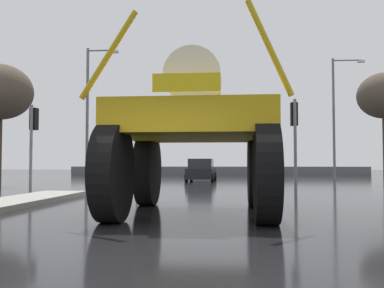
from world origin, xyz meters
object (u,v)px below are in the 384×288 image
object	(u,v)px
traffic_signal_near_right	(294,126)
streetlight_far_right	(336,112)
oversize_sprayer	(196,134)
sedan_ahead	(201,171)
streetlight_far_left	(90,108)
bare_tree_left	(0,93)
traffic_signal_far_left	(138,145)
traffic_signal_near_left	(33,130)

from	to	relation	value
traffic_signal_near_right	streetlight_far_right	size ratio (longest dim) A/B	0.40
oversize_sprayer	sedan_ahead	bearing A→B (deg)	3.78
streetlight_far_left	streetlight_far_right	bearing A→B (deg)	18.13
sedan_ahead	bare_tree_left	size ratio (longest dim) A/B	0.63
sedan_ahead	traffic_signal_far_left	xyz separation A→B (m)	(-4.75, 1.58, 1.82)
traffic_signal_near_right	traffic_signal_near_left	bearing A→B (deg)	179.99
traffic_signal_far_left	streetlight_far_right	distance (m)	14.59
traffic_signal_near_right	sedan_ahead	bearing A→B (deg)	107.59
streetlight_far_right	traffic_signal_far_left	bearing A→B (deg)	-176.12
sedan_ahead	bare_tree_left	distance (m)	13.41
sedan_ahead	traffic_signal_near_left	xyz separation A→B (m)	(-5.52, -13.58, 1.78)
sedan_ahead	traffic_signal_near_right	distance (m)	14.37
traffic_signal_far_left	streetlight_far_right	xyz separation A→B (m)	(14.36, 0.97, 2.40)
sedan_ahead	streetlight_far_left	xyz separation A→B (m)	(-6.88, -2.85, 4.02)
sedan_ahead	bare_tree_left	xyz separation A→B (m)	(-10.40, -7.27, 4.31)
oversize_sprayer	sedan_ahead	size ratio (longest dim) A/B	1.38
oversize_sprayer	streetlight_far_right	size ratio (longest dim) A/B	0.65
traffic_signal_near_right	streetlight_far_left	bearing A→B (deg)	136.18
oversize_sprayer	sedan_ahead	xyz separation A→B (m)	(-1.16, 19.04, -1.21)
oversize_sprayer	traffic_signal_near_left	bearing A→B (deg)	51.05
oversize_sprayer	streetlight_far_right	distance (m)	23.38
sedan_ahead	traffic_signal_far_left	world-z (taller)	traffic_signal_far_left
oversize_sprayer	traffic_signal_near_right	world-z (taller)	oversize_sprayer
traffic_signal_far_left	streetlight_far_right	bearing A→B (deg)	3.88
oversize_sprayer	traffic_signal_near_right	size ratio (longest dim) A/B	1.63
sedan_ahead	bare_tree_left	world-z (taller)	bare_tree_left
traffic_signal_near_left	bare_tree_left	size ratio (longest dim) A/B	0.52
oversize_sprayer	bare_tree_left	distance (m)	16.79
traffic_signal_near_right	bare_tree_left	xyz separation A→B (m)	(-14.71, 6.31, 2.46)
oversize_sprayer	streetlight_far_right	bearing A→B (deg)	-21.08
oversize_sprayer	traffic_signal_near_right	xyz separation A→B (m)	(3.14, 5.45, 0.64)
traffic_signal_near_right	streetlight_far_right	xyz separation A→B (m)	(5.30, 16.14, 2.36)
traffic_signal_far_left	streetlight_far_left	distance (m)	5.39
oversize_sprayer	streetlight_far_left	xyz separation A→B (m)	(-8.05, 16.19, 2.82)
streetlight_far_right	bare_tree_left	xyz separation A→B (m)	(-20.01, -9.83, 0.10)
bare_tree_left	sedan_ahead	bearing A→B (deg)	34.95
traffic_signal_near_left	traffic_signal_near_right	bearing A→B (deg)	-0.01
traffic_signal_near_left	oversize_sprayer	bearing A→B (deg)	-39.23
traffic_signal_near_left	streetlight_far_left	distance (m)	11.05
traffic_signal_near_right	streetlight_far_left	xyz separation A→B (m)	(-11.19, 10.74, 2.18)
traffic_signal_near_right	bare_tree_left	world-z (taller)	bare_tree_left
traffic_signal_near_right	traffic_signal_far_left	world-z (taller)	traffic_signal_near_right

